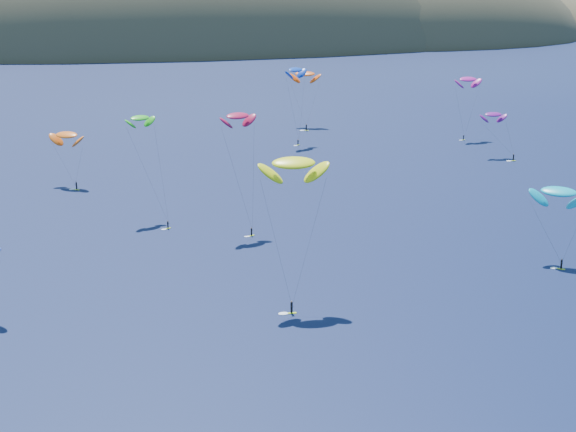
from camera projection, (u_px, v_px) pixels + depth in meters
The scene contains 10 objects.
island at pixel (197, 53), 608.14m from camera, with size 730.00×300.00×210.00m.
kitesurfer_1 at pixel (67, 135), 197.06m from camera, with size 10.16×11.77×15.04m.
kitesurfer_2 at pixel (294, 163), 125.76m from camera, with size 11.08×10.30×25.44m.
kitesurfer_3 at pixel (140, 118), 169.90m from camera, with size 8.21×15.12×23.15m.
kitesurfer_4 at pixel (296, 70), 241.66m from camera, with size 9.33×9.13×24.68m.
kitesurfer_5 at pixel (559, 192), 145.18m from camera, with size 10.52×10.63×15.69m.
kitesurfer_6 at pixel (493, 115), 227.35m from camera, with size 7.89×10.32×14.00m.
kitesurfer_8 at pixel (468, 79), 249.64m from camera, with size 9.65×6.71×21.01m.
kitesurfer_9 at pixel (238, 116), 160.38m from camera, with size 8.49×9.81×25.55m.
kitesurfer_11 at pixel (305, 74), 271.12m from camera, with size 11.42×15.70×20.23m.
Camera 1 is at (-39.96, -53.83, 51.86)m, focal length 50.00 mm.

